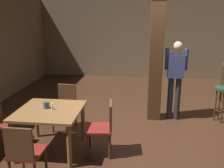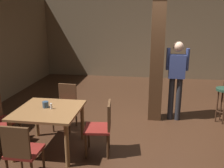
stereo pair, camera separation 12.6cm
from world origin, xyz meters
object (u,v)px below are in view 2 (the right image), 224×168
Objects in this scene: chair_east at (102,125)px; chair_north at (66,104)px; napkin_cup at (46,104)px; bar_stool_near at (224,97)px; chair_west at (0,118)px; dining_table at (49,115)px; chair_south at (22,150)px; salt_shaker at (51,106)px; standing_person at (176,75)px.

chair_north is at bearing 136.19° from chair_east.
bar_stool_near is at bearing 25.59° from napkin_cup.
chair_west is 1.82m from chair_east.
dining_table is 9.83× the size of napkin_cup.
chair_south is 1.30m from chair_east.
salt_shaker is at bearing 86.11° from chair_south.
chair_west is 9.11× the size of salt_shaker.
chair_south and chair_west have the same top height.
standing_person reaches higher than napkin_cup.
chair_east is 0.90m from salt_shaker.
chair_south is 0.97m from salt_shaker.
chair_south is 1.17× the size of bar_stool_near.
standing_person reaches higher than dining_table.
bar_stool_near is (3.21, 1.63, -0.06)m from dining_table.
chair_north is 1.00× the size of chair_east.
napkin_cup is at bearing 139.99° from dining_table.
chair_west is at bearing -179.25° from napkin_cup.
chair_north is 9.11× the size of salt_shaker.
chair_west is 1.00× the size of chair_east.
chair_east reaches higher than napkin_cup.
napkin_cup is 0.13m from salt_shaker.
dining_table is at bearing -143.58° from standing_person.
chair_south is 9.11× the size of salt_shaker.
chair_west is at bearing 178.69° from chair_east.
chair_south and chair_north have the same top height.
napkin_cup is at bearing 0.75° from chair_west.
chair_north is 3.31m from bar_stool_near.
napkin_cup is (0.85, 0.01, 0.29)m from chair_west.
napkin_cup is at bearing -94.06° from chair_north.
standing_person is at bearing -179.77° from bar_stool_near.
salt_shaker is 0.06× the size of standing_person.
salt_shaker is (0.06, 0.93, 0.29)m from chair_south.
napkin_cup is (-0.97, 0.05, 0.29)m from chair_east.
salt_shaker is (0.97, -0.04, 0.29)m from chair_west.
napkin_cup is (-0.06, -0.82, 0.29)m from chair_north.
napkin_cup reaches higher than bar_stool_near.
chair_south is at bearing -91.02° from dining_table.
chair_west is 4.43m from bar_stool_near.
chair_south reaches higher than salt_shaker.
chair_west is 8.46× the size of napkin_cup.
chair_south is 3.41m from standing_person.
chair_east is at bearing 45.19° from chair_south.
dining_table is 1.36× the size of bar_stool_near.
standing_person is (2.16, 1.62, 0.21)m from salt_shaker.
salt_shaker is (0.05, 0.01, 0.16)m from dining_table.
standing_person reaches higher than chair_north.
chair_west is 1.17× the size of bar_stool_near.
chair_east is 9.11× the size of salt_shaker.
standing_person reaches higher than chair_west.
bar_stool_near is (2.31, 1.63, 0.07)m from chair_east.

